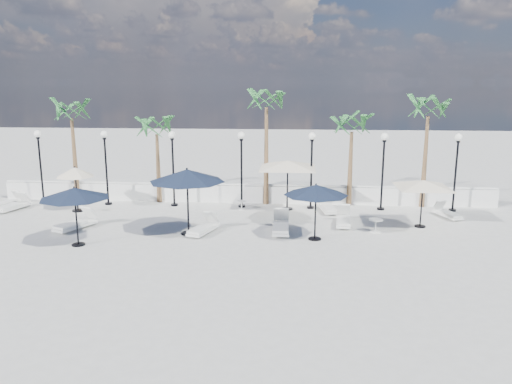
# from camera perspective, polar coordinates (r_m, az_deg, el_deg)

# --- Properties ---
(ground) EXTENTS (100.00, 100.00, 0.00)m
(ground) POSITION_cam_1_polar(r_m,az_deg,el_deg) (19.33, -3.70, -6.40)
(ground) COLOR #A6A6A1
(ground) RESTS_ON ground
(balustrade) EXTENTS (26.00, 0.30, 1.01)m
(balustrade) POSITION_cam_1_polar(r_m,az_deg,el_deg) (26.38, -1.42, -0.21)
(balustrade) COLOR silver
(balustrade) RESTS_ON ground
(lamppost_0) EXTENTS (0.36, 0.36, 3.84)m
(lamppost_0) POSITION_cam_1_polar(r_m,az_deg,el_deg) (28.16, -23.49, 3.75)
(lamppost_0) COLOR black
(lamppost_0) RESTS_ON ground
(lamppost_1) EXTENTS (0.36, 0.36, 3.84)m
(lamppost_1) POSITION_cam_1_polar(r_m,az_deg,el_deg) (26.70, -16.82, 3.83)
(lamppost_1) COLOR black
(lamppost_1) RESTS_ON ground
(lamppost_2) EXTENTS (0.36, 0.36, 3.84)m
(lamppost_2) POSITION_cam_1_polar(r_m,az_deg,el_deg) (25.64, -9.49, 3.86)
(lamppost_2) COLOR black
(lamppost_2) RESTS_ON ground
(lamppost_3) EXTENTS (0.36, 0.36, 3.84)m
(lamppost_3) POSITION_cam_1_polar(r_m,az_deg,el_deg) (25.03, -1.68, 3.82)
(lamppost_3) COLOR black
(lamppost_3) RESTS_ON ground
(lamppost_4) EXTENTS (0.36, 0.36, 3.84)m
(lamppost_4) POSITION_cam_1_polar(r_m,az_deg,el_deg) (24.91, 6.37, 3.70)
(lamppost_4) COLOR black
(lamppost_4) RESTS_ON ground
(lamppost_5) EXTENTS (0.36, 0.36, 3.84)m
(lamppost_5) POSITION_cam_1_polar(r_m,az_deg,el_deg) (25.27, 14.34, 3.52)
(lamppost_5) COLOR black
(lamppost_5) RESTS_ON ground
(lamppost_6) EXTENTS (0.36, 0.36, 3.84)m
(lamppost_6) POSITION_cam_1_polar(r_m,az_deg,el_deg) (26.10, 21.95, 3.28)
(lamppost_6) COLOR black
(lamppost_6) RESTS_ON ground
(palm_0) EXTENTS (2.60, 2.60, 5.50)m
(palm_0) POSITION_cam_1_polar(r_m,az_deg,el_deg) (28.01, -20.35, 8.18)
(palm_0) COLOR brown
(palm_0) RESTS_ON ground
(palm_1) EXTENTS (2.60, 2.60, 4.70)m
(palm_1) POSITION_cam_1_polar(r_m,az_deg,el_deg) (26.52, -11.29, 6.82)
(palm_1) COLOR brown
(palm_1) RESTS_ON ground
(palm_2) EXTENTS (2.60, 2.60, 6.10)m
(palm_2) POSITION_cam_1_polar(r_m,az_deg,el_deg) (25.48, 1.21, 9.90)
(palm_2) COLOR brown
(palm_2) RESTS_ON ground
(palm_3) EXTENTS (2.60, 2.60, 4.90)m
(palm_3) POSITION_cam_1_polar(r_m,az_deg,el_deg) (25.67, 10.90, 7.09)
(palm_3) COLOR brown
(palm_3) RESTS_ON ground
(palm_4) EXTENTS (2.60, 2.60, 5.70)m
(palm_4) POSITION_cam_1_polar(r_m,az_deg,el_deg) (26.28, 19.09, 8.46)
(palm_4) COLOR brown
(palm_4) RESTS_ON ground
(lounger_0) EXTENTS (0.90, 1.76, 0.63)m
(lounger_0) POSITION_cam_1_polar(r_m,az_deg,el_deg) (28.67, -26.40, -1.02)
(lounger_0) COLOR silver
(lounger_0) RESTS_ON ground
(lounger_1) EXTENTS (1.06, 1.96, 0.70)m
(lounger_1) POSITION_cam_1_polar(r_m,az_deg,el_deg) (27.66, -26.01, -1.39)
(lounger_1) COLOR silver
(lounger_1) RESTS_ON ground
(lounger_2) EXTENTS (1.42, 2.11, 0.76)m
(lounger_2) POSITION_cam_1_polar(r_m,az_deg,el_deg) (23.01, -19.90, -3.40)
(lounger_2) COLOR silver
(lounger_2) RESTS_ON ground
(lounger_3) EXTENTS (0.73, 2.13, 0.79)m
(lounger_3) POSITION_cam_1_polar(r_m,az_deg,el_deg) (21.23, 2.85, -3.91)
(lounger_3) COLOR silver
(lounger_3) RESTS_ON ground
(lounger_4) EXTENTS (0.89, 1.96, 0.71)m
(lounger_4) POSITION_cam_1_polar(r_m,az_deg,el_deg) (24.79, 8.17, -1.71)
(lounger_4) COLOR silver
(lounger_4) RESTS_ON ground
(lounger_5) EXTENTS (1.17, 2.02, 0.72)m
(lounger_5) POSITION_cam_1_polar(r_m,az_deg,el_deg) (21.17, -6.02, -4.09)
(lounger_5) COLOR silver
(lounger_5) RESTS_ON ground
(lounger_6) EXTENTS (1.07, 1.76, 0.63)m
(lounger_6) POSITION_cam_1_polar(r_m,az_deg,el_deg) (25.15, 21.04, -2.28)
(lounger_6) COLOR silver
(lounger_6) RESTS_ON ground
(lounger_7) EXTENTS (0.78, 1.99, 0.73)m
(lounger_7) POSITION_cam_1_polar(r_m,az_deg,el_deg) (22.59, 9.96, -3.14)
(lounger_7) COLOR silver
(lounger_7) RESTS_ON ground
(side_table_0) EXTENTS (0.50, 0.50, 0.48)m
(side_table_0) POSITION_cam_1_polar(r_m,az_deg,el_deg) (25.73, -18.92, -1.62)
(side_table_0) COLOR silver
(side_table_0) RESTS_ON ground
(side_table_1) EXTENTS (0.45, 0.45, 0.44)m
(side_table_1) POSITION_cam_1_polar(r_m,az_deg,el_deg) (24.95, -1.66, -1.42)
(side_table_1) COLOR silver
(side_table_1) RESTS_ON ground
(side_table_2) EXTENTS (0.58, 0.58, 0.57)m
(side_table_2) POSITION_cam_1_polar(r_m,az_deg,el_deg) (21.77, 13.51, -3.63)
(side_table_2) COLOR silver
(side_table_2) RESTS_ON ground
(parasol_navy_left) EXTENTS (2.67, 2.67, 2.35)m
(parasol_navy_left) POSITION_cam_1_polar(r_m,az_deg,el_deg) (20.29, -20.04, -0.16)
(parasol_navy_left) COLOR black
(parasol_navy_left) RESTS_ON ground
(parasol_navy_mid) EXTENTS (3.15, 3.15, 2.83)m
(parasol_navy_mid) POSITION_cam_1_polar(r_m,az_deg,el_deg) (20.62, -7.89, 1.83)
(parasol_navy_mid) COLOR black
(parasol_navy_mid) RESTS_ON ground
(parasol_navy_right) EXTENTS (2.59, 2.59, 2.32)m
(parasol_navy_right) POSITION_cam_1_polar(r_m,az_deg,el_deg) (19.93, 6.86, 0.19)
(parasol_navy_right) COLOR black
(parasol_navy_right) RESTS_ON ground
(parasol_cream_sq_a) EXTENTS (5.42, 5.42, 2.66)m
(parasol_cream_sq_a) POSITION_cam_1_polar(r_m,az_deg,el_deg) (24.60, 3.65, 3.58)
(parasol_cream_sq_a) COLOR black
(parasol_cream_sq_a) RESTS_ON ground
(parasol_cream_sq_b) EXTENTS (4.50, 4.50, 2.25)m
(parasol_cream_sq_b) POSITION_cam_1_polar(r_m,az_deg,el_deg) (22.73, 18.58, 1.25)
(parasol_cream_sq_b) COLOR black
(parasol_cream_sq_b) RESTS_ON ground
(parasol_cream_small) EXTENTS (1.84, 1.84, 2.26)m
(parasol_cream_small) POSITION_cam_1_polar(r_m,az_deg,el_deg) (25.84, -19.97, 2.08)
(parasol_cream_small) COLOR black
(parasol_cream_small) RESTS_ON ground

